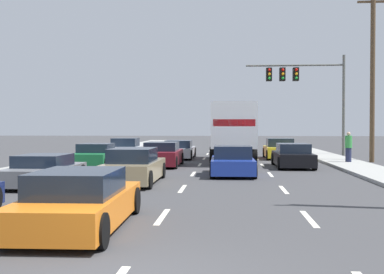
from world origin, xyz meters
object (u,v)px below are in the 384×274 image
object	(u,v)px
car_blue	(232,162)
pedestrian_near_corner	(348,147)
car_white	(126,149)
car_gray	(45,171)
car_maroon	(162,155)
car_silver	(179,150)
car_yellow	(280,150)
utility_pole_mid	(373,75)
car_green	(96,156)
car_orange	(79,202)
box_truck	(232,129)
car_tan	(134,167)
car_black	(293,156)
traffic_signal_mast	(299,81)

from	to	relation	value
car_blue	pedestrian_near_corner	bearing A→B (deg)	44.22
car_white	car_gray	size ratio (longest dim) A/B	1.01
car_maroon	car_silver	bearing A→B (deg)	87.47
car_yellow	utility_pole_mid	size ratio (longest dim) A/B	0.40
car_silver	car_yellow	distance (m)	6.56
car_green	car_silver	distance (m)	7.87
car_green	car_orange	size ratio (longest dim) A/B	0.89
car_white	box_truck	bearing A→B (deg)	-20.45
car_maroon	car_yellow	bearing A→B (deg)	42.82
car_silver	car_orange	xyz separation A→B (m)	(0.11, -21.50, 0.02)
car_tan	car_orange	world-z (taller)	car_tan
car_green	car_tan	distance (m)	7.43
box_truck	car_tan	bearing A→B (deg)	-109.07
car_maroon	pedestrian_near_corner	distance (m)	10.35
car_gray	box_truck	xyz separation A→B (m)	(6.81, 11.79, 1.45)
car_white	car_orange	bearing A→B (deg)	-80.40
car_maroon	car_tan	distance (m)	7.45
car_silver	car_black	world-z (taller)	car_black
car_yellow	pedestrian_near_corner	bearing A→B (deg)	-52.39
car_yellow	car_orange	bearing A→B (deg)	-106.59
car_white	car_silver	distance (m)	3.49
car_silver	car_yellow	size ratio (longest dim) A/B	1.16
traffic_signal_mast	car_blue	bearing A→B (deg)	-109.07
car_maroon	utility_pole_mid	distance (m)	13.31
car_white	box_truck	size ratio (longest dim) A/B	0.49
car_tan	car_maroon	bearing A→B (deg)	89.90
car_gray	box_truck	size ratio (longest dim) A/B	0.49
car_orange	car_yellow	world-z (taller)	car_yellow
car_gray	traffic_signal_mast	xyz separation A→B (m)	(11.68, 18.41, 4.84)
car_tan	car_orange	bearing A→B (deg)	-87.08
car_green	car_blue	bearing A→B (deg)	-26.37
box_truck	traffic_signal_mast	bearing A→B (deg)	53.69
car_orange	car_maroon	bearing A→B (deg)	91.45
car_white	car_maroon	distance (m)	6.79
car_gray	utility_pole_mid	size ratio (longest dim) A/B	0.41
car_green	car_tan	size ratio (longest dim) A/B	0.89
car_white	traffic_signal_mast	xyz separation A→B (m)	(11.82, 4.04, 4.77)
car_green	pedestrian_near_corner	distance (m)	13.78
box_truck	traffic_signal_mast	world-z (taller)	traffic_signal_mast
pedestrian_near_corner	box_truck	bearing A→B (deg)	167.98
car_maroon	pedestrian_near_corner	world-z (taller)	pedestrian_near_corner
car_green	car_orange	xyz separation A→B (m)	(3.72, -14.50, 0.00)
pedestrian_near_corner	car_black	bearing A→B (deg)	-147.01
car_silver	car_black	bearing A→B (deg)	-44.16
car_maroon	car_yellow	distance (m)	9.31
car_silver	car_green	bearing A→B (deg)	-117.29
car_black	car_blue	bearing A→B (deg)	-127.16
car_tan	car_black	distance (m)	9.99
car_white	car_orange	distance (m)	21.59
car_orange	car_blue	world-z (taller)	car_blue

